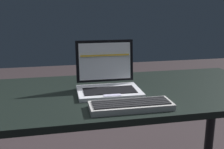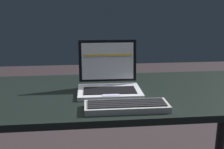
% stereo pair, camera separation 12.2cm
% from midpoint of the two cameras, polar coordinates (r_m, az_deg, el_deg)
% --- Properties ---
extents(desk, '(1.68, 0.67, 0.75)m').
position_cam_midpoint_polar(desk, '(1.33, 0.35, -7.83)').
color(desk, black).
rests_on(desk, ground).
extents(laptop_front, '(0.29, 0.23, 0.23)m').
position_cam_midpoint_polar(laptop_front, '(1.29, 2.06, -1.45)').
color(laptop_front, silver).
rests_on(laptop_front, desk).
extents(external_keyboard, '(0.33, 0.12, 0.03)m').
position_cam_midpoint_polar(external_keyboard, '(1.08, 6.31, -6.63)').
color(external_keyboard, '#BBB7B5').
rests_on(external_keyboard, desk).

